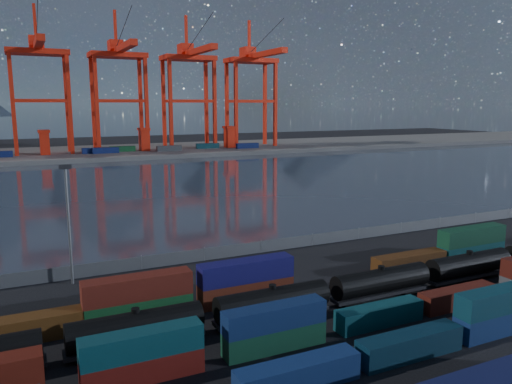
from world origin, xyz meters
name	(u,v)px	position (x,y,z in m)	size (l,w,h in m)	color
ground	(365,316)	(0.00, 0.00, 0.00)	(700.00, 700.00, 0.00)	black
harbor_water	(151,186)	(0.00, 105.00, 0.01)	(700.00, 700.00, 0.00)	#2E3643
far_quay	(99,153)	(0.00, 210.00, 1.00)	(700.00, 70.00, 2.00)	#514F4C
distant_mountains	(47,37)	(63.02, 1600.00, 220.29)	(2470.00, 1100.00, 520.00)	#1E2630
container_row_south	(251,379)	(-19.32, -9.69, 1.95)	(139.21, 2.37, 5.04)	#393A3D
container_row_mid	(424,298)	(6.46, -2.62, 2.06)	(139.17, 2.21, 4.71)	#424548
container_row_north	(306,276)	(-2.05, 10.19, 2.00)	(142.16, 2.50, 5.33)	#0F104F
tanker_string	(330,292)	(-2.72, 3.53, 2.17)	(91.60, 3.03, 4.33)	black
waterfront_fence	(261,247)	(0.00, 28.00, 1.00)	(160.12, 0.12, 2.20)	#595B5E
yard_light_mast	(68,218)	(-30.00, 26.00, 9.30)	(1.60, 0.40, 16.60)	slate
gantry_cranes	(80,66)	(-7.50, 203.19, 41.93)	(201.31, 50.52, 68.41)	red
quay_containers	(79,151)	(-11.00, 195.46, 3.30)	(172.58, 10.99, 2.60)	navy
straddle_carriers	(96,140)	(-2.50, 200.00, 7.82)	(140.00, 7.00, 11.10)	red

